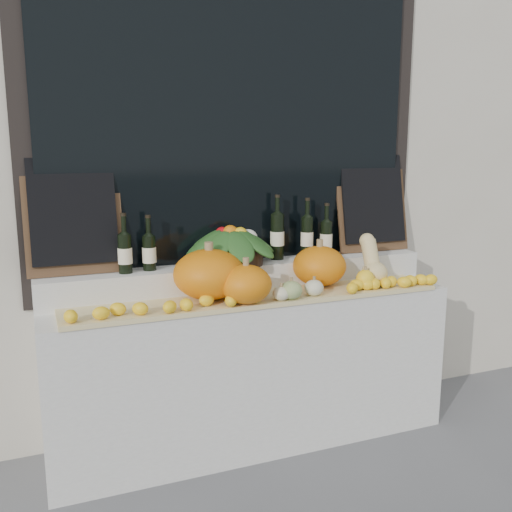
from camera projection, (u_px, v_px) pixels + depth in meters
storefront_facade at (210, 60)px, 3.62m from camera, size 7.00×0.94×4.50m
display_sill at (251, 368)px, 3.31m from camera, size 2.30×0.55×0.88m
rear_tier at (242, 276)px, 3.35m from camera, size 2.30×0.25×0.16m
straw_bedding at (259, 298)px, 3.11m from camera, size 2.10×0.32×0.02m
pumpkin_left at (209, 274)px, 3.04m from camera, size 0.44×0.44×0.27m
pumpkin_right at (319, 266)px, 3.32m from camera, size 0.32×0.32×0.23m
pumpkin_center at (246, 284)px, 2.95m from camera, size 0.30×0.30×0.20m
butternut_squash at (372, 264)px, 3.36m from camera, size 0.16×0.21×0.30m
decorative_gourds at (294, 289)px, 3.06m from camera, size 0.85×0.16×0.15m
lemon_heap at (267, 296)px, 3.00m from camera, size 2.20×0.16×0.06m
produce_bowl at (230, 245)px, 3.27m from camera, size 0.57×0.57×0.24m
wine_bottle_far_left at (125, 253)px, 3.04m from camera, size 0.08×0.08×0.32m
wine_bottle_near_left at (149, 252)px, 3.11m from camera, size 0.08×0.08×0.30m
wine_bottle_tall at (277, 236)px, 3.40m from camera, size 0.08×0.08×0.39m
wine_bottle_near_right at (307, 236)px, 3.46m from camera, size 0.08×0.08×0.36m
wine_bottle_far_right at (326, 238)px, 3.50m from camera, size 0.08×0.08×0.33m
chalkboard_left at (73, 214)px, 2.99m from camera, size 0.50×0.15×0.61m
chalkboard_right at (372, 201)px, 3.66m from camera, size 0.50×0.15×0.61m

